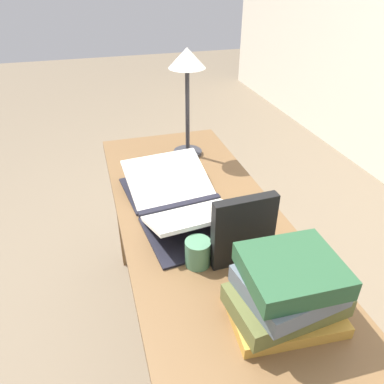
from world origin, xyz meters
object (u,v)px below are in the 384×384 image
object	(u,v)px
reading_lamp	(187,74)
coffee_mug	(198,253)
book_stack_tall	(288,291)
book_standing_upright	(244,231)
open_book	(180,201)

from	to	relation	value
reading_lamp	coffee_mug	size ratio (longest dim) A/B	4.53
book_stack_tall	reading_lamp	distance (m)	0.97
book_standing_upright	coffee_mug	distance (m)	0.14
open_book	reading_lamp	xyz separation A→B (m)	(-0.41, 0.14, 0.33)
coffee_mug	book_standing_upright	bearing A→B (deg)	79.66
open_book	coffee_mug	xyz separation A→B (m)	(0.29, -0.02, 0.01)
book_standing_upright	open_book	bearing A→B (deg)	-164.18
open_book	book_stack_tall	distance (m)	0.54
coffee_mug	open_book	bearing A→B (deg)	175.90
open_book	book_stack_tall	size ratio (longest dim) A/B	2.04
open_book	reading_lamp	world-z (taller)	reading_lamp
open_book	coffee_mug	world-z (taller)	open_book
book_standing_upright	coffee_mug	xyz separation A→B (m)	(-0.02, -0.12, -0.07)
book_standing_upright	reading_lamp	world-z (taller)	reading_lamp
reading_lamp	book_standing_upright	bearing A→B (deg)	-2.99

